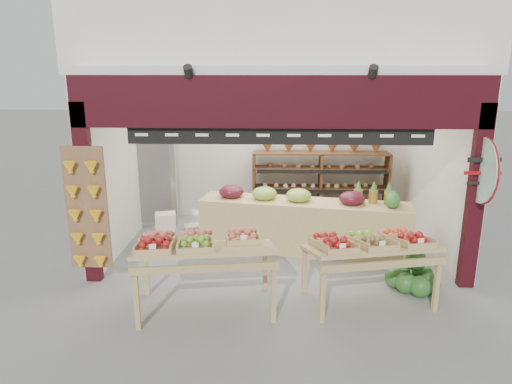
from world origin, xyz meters
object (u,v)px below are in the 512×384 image
(display_table_left, at_px, (196,246))
(watermelon_pile, at_px, (413,277))
(refrigerator, at_px, (159,179))
(cardboard_stack, at_px, (178,233))
(mid_counter, at_px, (303,224))
(back_shelving, at_px, (321,169))
(display_table_right, at_px, (370,244))

(display_table_left, distance_m, watermelon_pile, 3.15)
(display_table_left, relative_size, watermelon_pile, 2.55)
(refrigerator, height_order, cardboard_stack, refrigerator)
(mid_counter, height_order, watermelon_pile, mid_counter)
(refrigerator, xyz_separation_m, cardboard_stack, (0.61, -1.29, -0.69))
(back_shelving, distance_m, display_table_left, 4.18)
(refrigerator, bearing_deg, cardboard_stack, -72.99)
(refrigerator, xyz_separation_m, mid_counter, (2.85, -1.49, -0.43))
(back_shelving, xyz_separation_m, display_table_right, (0.32, -3.44, -0.29))
(display_table_left, relative_size, display_table_right, 1.05)
(cardboard_stack, bearing_deg, watermelon_pile, -23.47)
(cardboard_stack, bearing_deg, back_shelving, 28.08)
(cardboard_stack, distance_m, mid_counter, 2.26)
(cardboard_stack, xyz_separation_m, mid_counter, (2.23, -0.19, 0.26))
(back_shelving, distance_m, refrigerator, 3.31)
(refrigerator, height_order, mid_counter, refrigerator)
(back_shelving, xyz_separation_m, watermelon_pile, (1.05, -3.05, -0.93))
(refrigerator, bearing_deg, back_shelving, -6.00)
(mid_counter, bearing_deg, back_shelving, 74.62)
(back_shelving, relative_size, watermelon_pile, 3.72)
(back_shelving, bearing_deg, refrigerator, -177.59)
(refrigerator, height_order, display_table_left, refrigerator)
(mid_counter, xyz_separation_m, display_table_right, (0.77, -1.81, 0.34))
(cardboard_stack, distance_m, watermelon_pile, 4.06)
(mid_counter, height_order, display_table_right, mid_counter)
(back_shelving, xyz_separation_m, mid_counter, (-0.45, -1.62, -0.63))
(refrigerator, bearing_deg, watermelon_pile, -42.25)
(watermelon_pile, bearing_deg, refrigerator, 146.17)
(cardboard_stack, height_order, watermelon_pile, cardboard_stack)
(back_shelving, height_order, display_table_left, back_shelving)
(back_shelving, bearing_deg, watermelon_pile, -71.06)
(refrigerator, xyz_separation_m, display_table_left, (1.33, -3.54, -0.04))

